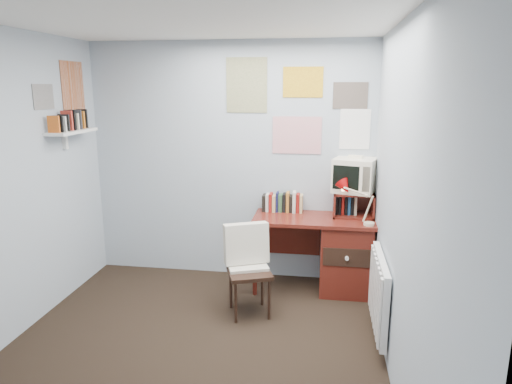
% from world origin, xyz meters
% --- Properties ---
extents(ground, '(3.50, 3.50, 0.00)m').
position_xyz_m(ground, '(0.00, 0.00, 0.00)').
color(ground, black).
rests_on(ground, ground).
extents(back_wall, '(3.00, 0.02, 2.50)m').
position_xyz_m(back_wall, '(0.00, 1.75, 1.25)').
color(back_wall, '#A0ADB7').
rests_on(back_wall, ground).
extents(right_wall, '(0.02, 3.50, 2.50)m').
position_xyz_m(right_wall, '(1.50, 0.00, 1.25)').
color(right_wall, '#A0ADB7').
rests_on(right_wall, ground).
extents(ceiling, '(3.00, 3.50, 0.02)m').
position_xyz_m(ceiling, '(0.00, 0.00, 2.50)').
color(ceiling, white).
rests_on(ceiling, back_wall).
extents(desk, '(1.20, 0.55, 0.76)m').
position_xyz_m(desk, '(1.17, 1.48, 0.41)').
color(desk, maroon).
rests_on(desk, ground).
extents(desk_chair, '(0.52, 0.51, 0.80)m').
position_xyz_m(desk_chair, '(0.35, 0.84, 0.40)').
color(desk_chair, black).
rests_on(desk_chair, ground).
extents(desk_lamp, '(0.31, 0.28, 0.37)m').
position_xyz_m(desk_lamp, '(1.42, 1.29, 0.94)').
color(desk_lamp, '#BC0C0E').
rests_on(desk_lamp, desk).
extents(tv_riser, '(0.40, 0.30, 0.25)m').
position_xyz_m(tv_riser, '(1.29, 1.59, 0.89)').
color(tv_riser, maroon).
rests_on(tv_riser, desk).
extents(crt_tv, '(0.47, 0.45, 0.37)m').
position_xyz_m(crt_tv, '(1.29, 1.61, 1.19)').
color(crt_tv, '#EFE5C8').
rests_on(crt_tv, tv_riser).
extents(book_row, '(0.60, 0.14, 0.22)m').
position_xyz_m(book_row, '(0.66, 1.66, 0.87)').
color(book_row, maroon).
rests_on(book_row, desk).
extents(radiator, '(0.09, 0.80, 0.60)m').
position_xyz_m(radiator, '(1.46, 0.55, 0.42)').
color(radiator, white).
rests_on(radiator, right_wall).
extents(wall_shelf, '(0.20, 0.62, 0.24)m').
position_xyz_m(wall_shelf, '(-1.40, 1.10, 1.62)').
color(wall_shelf, white).
rests_on(wall_shelf, left_wall).
extents(posters_back, '(1.20, 0.01, 0.90)m').
position_xyz_m(posters_back, '(0.70, 1.74, 1.85)').
color(posters_back, white).
rests_on(posters_back, back_wall).
extents(posters_left, '(0.01, 0.70, 0.60)m').
position_xyz_m(posters_left, '(-1.49, 1.10, 2.00)').
color(posters_left, white).
rests_on(posters_left, left_wall).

